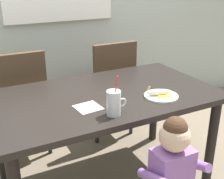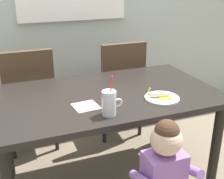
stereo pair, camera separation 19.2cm
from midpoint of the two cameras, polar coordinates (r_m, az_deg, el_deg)
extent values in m
cube|color=black|center=(2.02, -4.15, -1.38)|extent=(1.56, 0.89, 0.04)
cylinder|color=black|center=(2.28, 16.65, -10.09)|extent=(0.07, 0.07, 0.71)
cylinder|color=black|center=(2.77, 6.34, -3.27)|extent=(0.07, 0.07, 0.71)
cube|color=#4C3826|center=(2.72, -19.68, -2.82)|extent=(0.44, 0.44, 0.06)
cube|color=#4C3826|center=(2.44, -19.74, 1.19)|extent=(0.42, 0.05, 0.48)
cylinder|color=black|center=(3.02, -16.12, -4.98)|extent=(0.04, 0.04, 0.42)
cylinder|color=black|center=(2.69, -14.37, -8.29)|extent=(0.04, 0.04, 0.42)
cylinder|color=black|center=(2.65, -22.46, -9.82)|extent=(0.04, 0.04, 0.42)
cube|color=#4C3826|center=(2.89, -3.15, -0.06)|extent=(0.44, 0.44, 0.06)
cube|color=#4C3826|center=(2.63, -1.46, 3.96)|extent=(0.42, 0.05, 0.48)
cylinder|color=black|center=(3.22, -1.38, -2.33)|extent=(0.04, 0.04, 0.42)
cylinder|color=black|center=(3.09, -7.74, -3.63)|extent=(0.04, 0.04, 0.42)
cylinder|color=black|center=(2.92, 1.92, -5.04)|extent=(0.04, 0.04, 0.42)
cylinder|color=black|center=(2.77, -5.01, -6.65)|extent=(0.04, 0.04, 0.42)
cube|color=#9966B7|center=(1.70, 8.31, -16.00)|extent=(0.22, 0.15, 0.30)
sphere|color=beige|center=(1.57, 8.78, -9.19)|extent=(0.17, 0.17, 0.17)
sphere|color=#472D1E|center=(1.54, 8.88, -7.70)|extent=(0.13, 0.13, 0.13)
cylinder|color=#9966B7|center=(1.60, 4.52, -17.07)|extent=(0.05, 0.24, 0.13)
cylinder|color=#9966B7|center=(1.74, 12.64, -14.07)|extent=(0.05, 0.24, 0.13)
cylinder|color=silver|center=(1.68, -2.94, -2.76)|extent=(0.08, 0.08, 0.15)
cylinder|color=beige|center=(1.69, -2.92, -3.67)|extent=(0.07, 0.07, 0.08)
torus|color=silver|center=(1.71, -1.16, -2.62)|extent=(0.06, 0.01, 0.06)
cylinder|color=#E5333F|center=(1.65, -2.64, -0.65)|extent=(0.01, 0.06, 0.22)
cylinder|color=white|center=(1.97, 6.88, -1.32)|extent=(0.23, 0.23, 0.01)
ellipsoid|color=#F4EAC6|center=(1.95, 6.50, -0.58)|extent=(0.18, 0.09, 0.04)
cube|color=yellow|center=(1.94, 7.62, -1.38)|extent=(0.10, 0.06, 0.01)
cube|color=yellow|center=(2.00, 6.72, -0.59)|extent=(0.10, 0.06, 0.01)
cylinder|color=yellow|center=(1.92, 4.40, 0.17)|extent=(0.03, 0.02, 0.03)
cube|color=silver|center=(1.81, -7.74, -3.59)|extent=(0.16, 0.16, 0.00)
camera|label=1|loc=(0.10, -92.86, -1.14)|focal=46.58mm
camera|label=2|loc=(0.10, 87.14, 1.14)|focal=46.58mm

